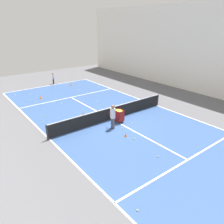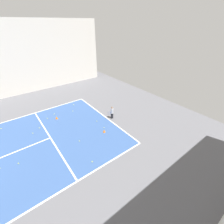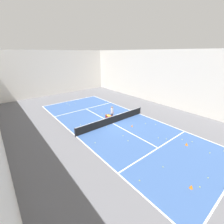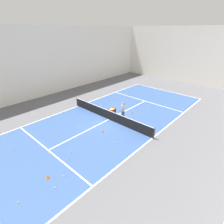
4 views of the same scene
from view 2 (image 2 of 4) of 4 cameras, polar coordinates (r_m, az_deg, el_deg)
name	(u,v)px [view 2 (image 2 of 4)]	position (r m, az deg, el deg)	size (l,w,h in m)	color
line_baseline_near	(104,116)	(14.33, -2.97, -1.61)	(9.34, 0.10, 0.00)	white
line_service_near	(50,138)	(12.75, -22.40, -9.07)	(9.34, 0.10, 0.00)	white
player_near_baseline	(112,112)	(13.65, -0.04, 0.09)	(0.30, 0.60, 1.23)	black
training_cone_1	(104,131)	(12.30, -3.00, -7.21)	(0.22, 0.22, 0.24)	orange
training_cone_3	(56,118)	(14.80, -20.39, -2.03)	(0.23, 0.23, 0.24)	orange
tennis_ball_1	(74,105)	(16.77, -14.39, 2.74)	(0.07, 0.07, 0.07)	yellow
tennis_ball_5	(73,111)	(15.58, -14.72, 0.37)	(0.07, 0.07, 0.07)	yellow
tennis_ball_9	(18,163)	(11.67, -32.07, -16.26)	(0.07, 0.07, 0.07)	yellow
tennis_ball_10	(97,121)	(13.63, -5.82, -3.47)	(0.07, 0.07, 0.07)	yellow
tennis_ball_13	(104,128)	(12.80, -3.03, -5.93)	(0.07, 0.07, 0.07)	yellow
tennis_ball_15	(92,162)	(10.21, -7.57, -18.26)	(0.07, 0.07, 0.07)	yellow
tennis_ball_16	(79,141)	(11.76, -12.31, -10.73)	(0.07, 0.07, 0.07)	yellow
tennis_ball_17	(0,168)	(12.00, -36.96, -16.77)	(0.07, 0.07, 0.07)	yellow
tennis_ball_18	(47,118)	(15.19, -23.44, -2.23)	(0.07, 0.07, 0.07)	yellow
tennis_ball_20	(39,128)	(14.17, -25.96, -5.44)	(0.07, 0.07, 0.07)	yellow
tennis_ball_21	(54,114)	(15.63, -21.17, -0.73)	(0.07, 0.07, 0.07)	yellow
tennis_ball_22	(1,129)	(15.75, -36.60, -5.08)	(0.07, 0.07, 0.07)	yellow
tennis_ball_23	(33,133)	(13.77, -27.95, -7.14)	(0.07, 0.07, 0.07)	yellow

